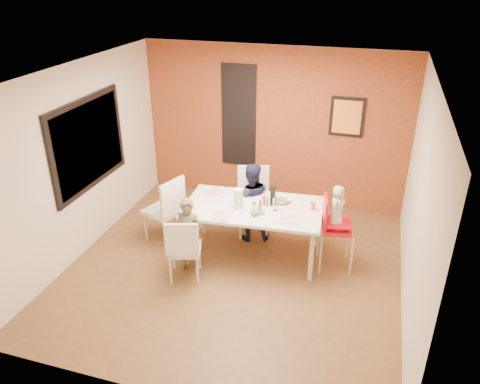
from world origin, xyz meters
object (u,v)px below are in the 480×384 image
(high_chair, at_px, (333,226))
(toddler, at_px, (337,207))
(child_near, at_px, (189,236))
(chair_left, at_px, (167,207))
(paper_towel_roll, at_px, (238,199))
(chair_far, at_px, (253,196))
(wine_bottle, at_px, (273,196))
(chair_near, at_px, (183,247))
(dining_table, at_px, (253,211))
(child_far, at_px, (251,202))

(high_chair, distance_m, toddler, 0.29)
(high_chair, relative_size, toddler, 1.75)
(child_near, relative_size, toddler, 1.80)
(chair_left, relative_size, high_chair, 0.99)
(chair_left, height_order, paper_towel_roll, paper_towel_roll)
(chair_far, xyz_separation_m, paper_towel_roll, (0.00, -0.80, 0.35))
(child_near, height_order, wine_bottle, child_near)
(chair_near, bearing_deg, paper_towel_roll, -142.19)
(dining_table, xyz_separation_m, paper_towel_roll, (-0.19, -0.11, 0.22))
(chair_left, distance_m, child_near, 0.85)
(chair_far, xyz_separation_m, high_chair, (1.30, -0.64, 0.05))
(chair_near, relative_size, toddler, 1.54)
(chair_far, relative_size, high_chair, 0.99)
(child_far, bearing_deg, chair_left, -0.30)
(chair_near, distance_m, chair_far, 1.64)
(chair_left, distance_m, paper_towel_roll, 1.19)
(toddler, bearing_deg, chair_left, 107.40)
(chair_far, height_order, child_near, child_near)
(chair_near, relative_size, child_near, 0.86)
(dining_table, bearing_deg, chair_far, 105.28)
(high_chair, xyz_separation_m, child_near, (-1.84, -0.67, -0.09))
(dining_table, relative_size, chair_near, 2.12)
(paper_towel_roll, bearing_deg, chair_near, -124.86)
(toddler, relative_size, wine_bottle, 2.10)
(chair_far, relative_size, child_far, 0.85)
(chair_far, xyz_separation_m, toddler, (1.33, -0.63, 0.34))
(child_far, bearing_deg, chair_far, -105.62)
(wine_bottle, bearing_deg, dining_table, -152.84)
(toddler, bearing_deg, high_chair, 125.43)
(child_far, bearing_deg, chair_near, 45.45)
(chair_far, relative_size, chair_left, 1.00)
(child_far, relative_size, wine_bottle, 4.27)
(dining_table, height_order, chair_left, chair_left)
(dining_table, height_order, paper_towel_roll, paper_towel_roll)
(chair_far, height_order, high_chair, high_chair)
(chair_left, relative_size, child_far, 0.85)
(chair_far, distance_m, paper_towel_roll, 0.88)
(chair_left, distance_m, child_far, 1.25)
(paper_towel_roll, bearing_deg, chair_far, 90.20)
(chair_left, height_order, wine_bottle, wine_bottle)
(high_chair, height_order, child_near, child_near)
(dining_table, relative_size, wine_bottle, 6.84)
(child_near, bearing_deg, chair_left, 130.39)
(chair_near, xyz_separation_m, paper_towel_roll, (0.52, 0.75, 0.42))
(chair_far, relative_size, toddler, 1.73)
(high_chair, xyz_separation_m, child_far, (-1.27, 0.39, -0.02))
(child_near, bearing_deg, wine_bottle, 33.36)
(dining_table, distance_m, chair_near, 1.13)
(child_near, bearing_deg, toddler, 16.18)
(chair_far, bearing_deg, wine_bottle, -69.54)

